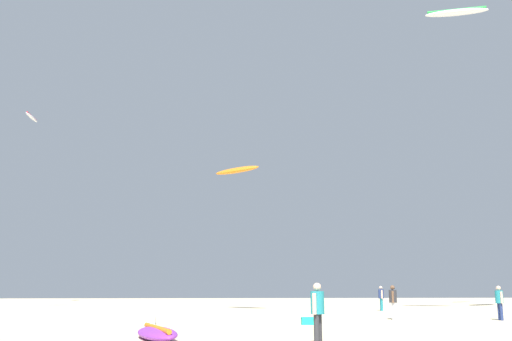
{
  "coord_description": "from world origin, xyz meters",
  "views": [
    {
      "loc": [
        -2.01,
        -12.76,
        1.7
      ],
      "look_at": [
        0.0,
        21.65,
        8.6
      ],
      "focal_mm": 39.97,
      "sensor_mm": 36.0,
      "label": 1
    }
  ],
  "objects_px": {
    "person_midground": "(393,299)",
    "kite_grounded_near": "(157,333)",
    "person_foreground": "(318,308)",
    "kite_aloft_3": "(237,170)",
    "kite_aloft_1": "(31,117)",
    "kite_aloft_5": "(457,12)",
    "person_right": "(499,300)",
    "gear_bag": "(149,320)",
    "cooler_box": "(308,321)",
    "person_left": "(381,296)"
  },
  "relations": [
    {
      "from": "person_midground",
      "to": "kite_aloft_1",
      "type": "distance_m",
      "value": 38.39
    },
    {
      "from": "gear_bag",
      "to": "kite_aloft_5",
      "type": "height_order",
      "value": "kite_aloft_5"
    },
    {
      "from": "person_right",
      "to": "kite_aloft_5",
      "type": "distance_m",
      "value": 18.32
    },
    {
      "from": "person_right",
      "to": "cooler_box",
      "type": "xyz_separation_m",
      "value": [
        -9.72,
        -2.46,
        -0.79
      ]
    },
    {
      "from": "person_foreground",
      "to": "kite_grounded_near",
      "type": "xyz_separation_m",
      "value": [
        -4.79,
        1.85,
        -0.81
      ]
    },
    {
      "from": "person_right",
      "to": "cooler_box",
      "type": "relative_size",
      "value": 2.92
    },
    {
      "from": "kite_aloft_5",
      "to": "kite_aloft_3",
      "type": "bearing_deg",
      "value": 163.32
    },
    {
      "from": "person_foreground",
      "to": "person_right",
      "type": "bearing_deg",
      "value": 76.77
    },
    {
      "from": "person_foreground",
      "to": "kite_aloft_1",
      "type": "height_order",
      "value": "kite_aloft_1"
    },
    {
      "from": "person_right",
      "to": "kite_aloft_3",
      "type": "height_order",
      "value": "kite_aloft_3"
    },
    {
      "from": "kite_grounded_near",
      "to": "gear_bag",
      "type": "relative_size",
      "value": 6.62
    },
    {
      "from": "person_midground",
      "to": "kite_grounded_near",
      "type": "height_order",
      "value": "person_midground"
    },
    {
      "from": "kite_aloft_3",
      "to": "kite_grounded_near",
      "type": "bearing_deg",
      "value": -99.18
    },
    {
      "from": "person_foreground",
      "to": "cooler_box",
      "type": "distance_m",
      "value": 8.36
    },
    {
      "from": "kite_aloft_1",
      "to": "gear_bag",
      "type": "bearing_deg",
      "value": -60.55
    },
    {
      "from": "kite_aloft_1",
      "to": "kite_aloft_5",
      "type": "distance_m",
      "value": 37.53
    },
    {
      "from": "kite_aloft_1",
      "to": "kite_aloft_5",
      "type": "xyz_separation_m",
      "value": [
        32.3,
        -19.04,
        1.75
      ]
    },
    {
      "from": "person_foreground",
      "to": "kite_grounded_near",
      "type": "bearing_deg",
      "value": -169.58
    },
    {
      "from": "person_right",
      "to": "kite_aloft_5",
      "type": "relative_size",
      "value": 0.41
    },
    {
      "from": "person_left",
      "to": "cooler_box",
      "type": "xyz_separation_m",
      "value": [
        -6.76,
        -12.74,
        -0.77
      ]
    },
    {
      "from": "person_right",
      "to": "kite_grounded_near",
      "type": "distance_m",
      "value": 17.82
    },
    {
      "from": "person_left",
      "to": "kite_aloft_5",
      "type": "distance_m",
      "value": 18.86
    },
    {
      "from": "person_foreground",
      "to": "kite_aloft_3",
      "type": "height_order",
      "value": "kite_aloft_3"
    },
    {
      "from": "kite_grounded_near",
      "to": "kite_aloft_1",
      "type": "height_order",
      "value": "kite_aloft_1"
    },
    {
      "from": "person_foreground",
      "to": "gear_bag",
      "type": "bearing_deg",
      "value": 155.03
    },
    {
      "from": "kite_aloft_3",
      "to": "kite_aloft_1",
      "type": "bearing_deg",
      "value": 141.22
    },
    {
      "from": "person_midground",
      "to": "kite_aloft_3",
      "type": "xyz_separation_m",
      "value": [
        -7.52,
        8.36,
        8.06
      ]
    },
    {
      "from": "cooler_box",
      "to": "person_foreground",
      "type": "bearing_deg",
      "value": -96.42
    },
    {
      "from": "gear_bag",
      "to": "kite_aloft_1",
      "type": "distance_m",
      "value": 33.94
    },
    {
      "from": "person_left",
      "to": "kite_aloft_1",
      "type": "relative_size",
      "value": 0.58
    },
    {
      "from": "person_midground",
      "to": "gear_bag",
      "type": "distance_m",
      "value": 11.85
    },
    {
      "from": "person_foreground",
      "to": "kite_aloft_3",
      "type": "distance_m",
      "value": 21.45
    },
    {
      "from": "person_foreground",
      "to": "person_left",
      "type": "bearing_deg",
      "value": 101.45
    },
    {
      "from": "person_midground",
      "to": "kite_aloft_3",
      "type": "bearing_deg",
      "value": -30.66
    },
    {
      "from": "person_midground",
      "to": "kite_aloft_5",
      "type": "xyz_separation_m",
      "value": [
        6.19,
        4.25,
        17.58
      ]
    },
    {
      "from": "person_left",
      "to": "kite_aloft_1",
      "type": "xyz_separation_m",
      "value": [
        -28.17,
        13.73,
        15.86
      ]
    },
    {
      "from": "cooler_box",
      "to": "kite_aloft_5",
      "type": "relative_size",
      "value": 0.14
    },
    {
      "from": "kite_aloft_1",
      "to": "kite_aloft_3",
      "type": "xyz_separation_m",
      "value": [
        18.58,
        -14.93,
        -7.76
      ]
    },
    {
      "from": "gear_bag",
      "to": "person_foreground",
      "type": "bearing_deg",
      "value": -56.54
    },
    {
      "from": "person_right",
      "to": "cooler_box",
      "type": "height_order",
      "value": "person_right"
    },
    {
      "from": "gear_bag",
      "to": "kite_aloft_3",
      "type": "relative_size",
      "value": 0.16
    },
    {
      "from": "person_foreground",
      "to": "person_left",
      "type": "relative_size",
      "value": 1.09
    },
    {
      "from": "gear_bag",
      "to": "person_left",
      "type": "bearing_deg",
      "value": 41.46
    },
    {
      "from": "person_midground",
      "to": "gear_bag",
      "type": "bearing_deg",
      "value": 29.43
    },
    {
      "from": "person_foreground",
      "to": "person_right",
      "type": "relative_size",
      "value": 1.07
    },
    {
      "from": "kite_aloft_3",
      "to": "kite_aloft_5",
      "type": "bearing_deg",
      "value": -16.68
    },
    {
      "from": "person_left",
      "to": "gear_bag",
      "type": "height_order",
      "value": "person_left"
    },
    {
      "from": "person_midground",
      "to": "cooler_box",
      "type": "bearing_deg",
      "value": 51.39
    },
    {
      "from": "kite_grounded_near",
      "to": "kite_aloft_3",
      "type": "relative_size",
      "value": 1.09
    },
    {
      "from": "gear_bag",
      "to": "cooler_box",
      "type": "bearing_deg",
      "value": -5.85
    }
  ]
}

